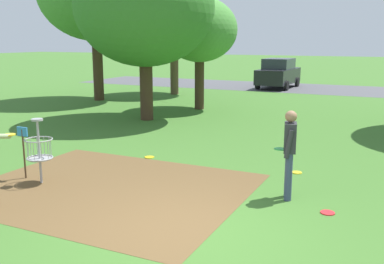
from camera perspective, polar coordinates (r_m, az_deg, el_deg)
ground_plane at (r=7.21m, az=-0.91°, el=-12.69°), size 160.00×160.00×0.00m
dirt_tee_pad at (r=9.31m, az=-10.57°, el=-7.10°), size 5.51×4.54×0.01m
disc_golf_basket at (r=9.85m, az=-19.35°, el=-1.98°), size 0.98×0.58×1.39m
player_throwing at (r=8.51m, az=12.46°, el=-2.22°), size 0.43×0.49×1.71m
frisbee_near_basket at (r=11.50m, az=-5.52°, el=-3.25°), size 0.25×0.25×0.02m
frisbee_by_tee at (r=8.25m, az=17.11°, el=-9.92°), size 0.25×0.25×0.02m
frisbee_mid_grass at (r=10.43m, az=13.37°, el=-5.11°), size 0.24×0.24×0.02m
tree_near_left at (r=24.73m, az=-2.36°, el=15.10°), size 4.26×4.26×6.24m
tree_near_right at (r=16.73m, az=-6.14°, el=15.78°), size 5.12×5.12×6.35m
tree_mid_center at (r=19.26m, az=0.98°, el=13.00°), size 3.23×3.23×4.78m
parking_lot_strip at (r=28.37m, az=19.45°, el=5.12°), size 36.00×6.00×0.01m
parked_car_leftmost at (r=28.56m, az=11.09°, el=7.46°), size 2.07×4.25×1.84m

